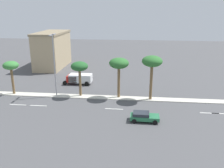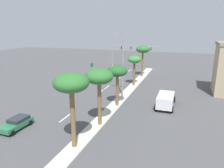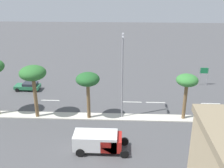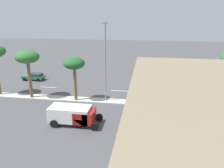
# 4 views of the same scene
# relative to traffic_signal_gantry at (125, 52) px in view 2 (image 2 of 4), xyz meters

# --- Properties ---
(ground_plane) EXTENTS (160.00, 160.00, 0.00)m
(ground_plane) POSITION_rel_traffic_signal_gantry_xyz_m (-7.44, 36.35, -4.45)
(ground_plane) COLOR #4C4C4F
(median_curb) EXTENTS (1.80, 93.89, 0.12)m
(median_curb) POSITION_rel_traffic_signal_gantry_xyz_m (-7.44, 46.78, -4.39)
(median_curb) COLOR beige
(median_curb) RESTS_ON ground
(lane_stripe_right) EXTENTS (0.20, 2.80, 0.01)m
(lane_stripe_right) POSITION_rel_traffic_signal_gantry_xyz_m (-2.64, 3.83, -4.45)
(lane_stripe_right) COLOR silver
(lane_stripe_right) RESTS_ON ground
(lane_stripe_front) EXTENTS (0.20, 2.80, 0.01)m
(lane_stripe_front) POSITION_rel_traffic_signal_gantry_xyz_m (-2.64, 13.71, -4.45)
(lane_stripe_front) COLOR silver
(lane_stripe_front) RESTS_ON ground
(lane_stripe_rear) EXTENTS (0.20, 2.80, 0.01)m
(lane_stripe_rear) POSITION_rel_traffic_signal_gantry_xyz_m (-2.64, 21.71, -4.45)
(lane_stripe_rear) COLOR silver
(lane_stripe_rear) RESTS_ON ground
(lane_stripe_near) EXTENTS (0.20, 2.80, 0.01)m
(lane_stripe_near) POSITION_rel_traffic_signal_gantry_xyz_m (-2.64, 25.16, -4.45)
(lane_stripe_near) COLOR silver
(lane_stripe_near) RESTS_ON ground
(lane_stripe_inboard) EXTENTS (0.20, 2.80, 0.01)m
(lane_stripe_inboard) POSITION_rel_traffic_signal_gantry_xyz_m (-2.64, 37.46, -4.45)
(lane_stripe_inboard) COLOR silver
(lane_stripe_inboard) RESTS_ON ground
(traffic_signal_gantry) EXTENTS (14.67, 0.53, 6.71)m
(traffic_signal_gantry) POSITION_rel_traffic_signal_gantry_xyz_m (0.00, 0.00, 0.00)
(traffic_signal_gantry) COLOR gray
(traffic_signal_gantry) RESTS_ON ground
(directional_road_sign) EXTENTS (0.10, 1.42, 3.12)m
(directional_road_sign) POSITION_rel_traffic_signal_gantry_xyz_m (4.65, 12.99, -2.20)
(directional_road_sign) COLOR gray
(directional_road_sign) RESTS_ON ground
(palm_tree_inboard) EXTENTS (3.21, 3.21, 7.41)m
(palm_tree_inboard) POSITION_rel_traffic_signal_gantry_xyz_m (-7.41, 10.38, 2.02)
(palm_tree_inboard) COLOR brown
(palm_tree_inboard) RESTS_ON median_curb
(palm_tree_mid) EXTENTS (2.73, 2.73, 6.03)m
(palm_tree_mid) POSITION_rel_traffic_signal_gantry_xyz_m (-7.43, 18.63, 0.73)
(palm_tree_mid) COLOR brown
(palm_tree_mid) RESTS_ON median_curb
(palm_tree_rear) EXTENTS (2.98, 2.98, 6.16)m
(palm_tree_rear) POSITION_rel_traffic_signal_gantry_xyz_m (-7.82, 30.94, 0.84)
(palm_tree_rear) COLOR brown
(palm_tree_rear) RESTS_ON median_curb
(palm_tree_front) EXTENTS (3.35, 3.35, 6.97)m
(palm_tree_front) POSITION_rel_traffic_signal_gantry_xyz_m (-7.81, 37.79, 1.54)
(palm_tree_front) COLOR brown
(palm_tree_front) RESTS_ON median_curb
(palm_tree_near) EXTENTS (3.39, 3.39, 7.56)m
(palm_tree_near) POSITION_rel_traffic_signal_gantry_xyz_m (-7.33, 43.29, 2.07)
(palm_tree_near) COLOR brown
(palm_tree_near) RESTS_ON median_curb
(street_lamp_center) EXTENTS (2.90, 0.24, 10.87)m
(street_lamp_center) POSITION_rel_traffic_signal_gantry_xyz_m (-7.37, 26.65, 1.97)
(street_lamp_center) COLOR gray
(street_lamp_center) RESTS_ON median_curb
(sedan_green_left) EXTENTS (2.01, 4.04, 1.30)m
(sedan_green_left) POSITION_rel_traffic_signal_gantry_xyz_m (1.14, 42.02, -3.74)
(sedan_green_left) COLOR #287047
(sedan_green_left) RESTS_ON ground
(box_truck) EXTENTS (2.54, 5.80, 2.07)m
(box_truck) POSITION_rel_traffic_signal_gantry_xyz_m (-14.85, 28.84, -3.26)
(box_truck) COLOR #B21E19
(box_truck) RESTS_ON ground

